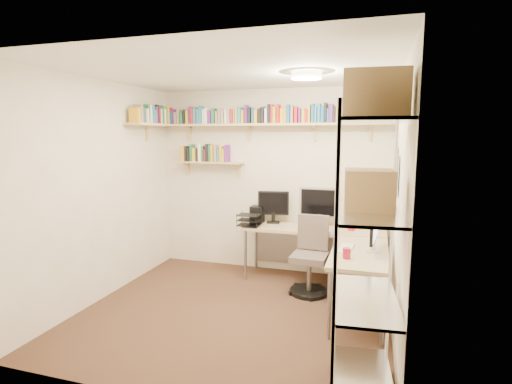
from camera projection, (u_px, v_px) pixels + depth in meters
ground at (234, 312)px, 4.27m from camera, size 3.20×3.20×0.00m
room_shell at (234, 168)px, 4.05m from camera, size 3.24×3.04×2.52m
wall_shelves at (238, 124)px, 5.33m from camera, size 3.12×1.09×0.80m
corner_desk at (314, 233)px, 4.90m from camera, size 1.86×1.82×1.21m
office_chair at (310, 261)px, 4.78m from camera, size 0.49×0.49×0.92m
wire_rack at (370, 183)px, 2.61m from camera, size 0.52×0.94×2.27m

